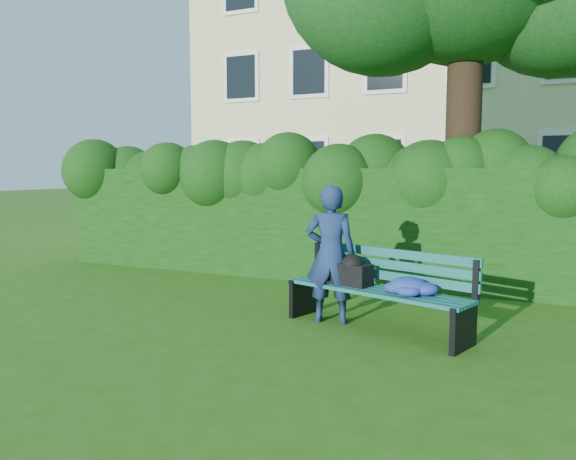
% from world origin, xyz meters
% --- Properties ---
extents(ground, '(80.00, 80.00, 0.00)m').
position_xyz_m(ground, '(0.00, 0.00, 0.00)').
color(ground, '#2C5811').
rests_on(ground, ground).
extents(apartment_building, '(16.00, 8.08, 12.00)m').
position_xyz_m(apartment_building, '(-0.00, 13.99, 6.00)').
color(apartment_building, beige).
rests_on(apartment_building, ground).
extents(hedge, '(10.00, 1.00, 1.80)m').
position_xyz_m(hedge, '(0.00, 2.20, 0.90)').
color(hedge, black).
rests_on(hedge, ground).
extents(park_bench, '(2.22, 1.17, 0.89)m').
position_xyz_m(park_bench, '(1.61, -0.44, 0.50)').
color(park_bench, '#0F4E41').
rests_on(park_bench, ground).
extents(man_reading, '(0.65, 0.49, 1.61)m').
position_xyz_m(man_reading, '(0.98, -0.35, 0.80)').
color(man_reading, '#16274F').
rests_on(man_reading, ground).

